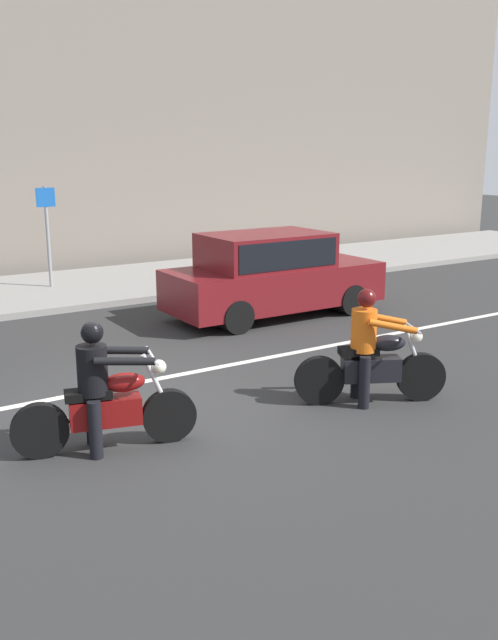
{
  "coord_description": "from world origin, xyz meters",
  "views": [
    {
      "loc": [
        -3.22,
        -8.0,
        3.34
      ],
      "look_at": [
        1.54,
        -0.51,
        1.11
      ],
      "focal_mm": 38.27,
      "sensor_mm": 36.0,
      "label": 1
    }
  ],
  "objects_px": {
    "motorcycle_with_rider_orange_stripe": "(370,357)",
    "parked_sedan_maroon": "(271,274)",
    "motorcycle_with_rider_black_leather": "(104,398)",
    "street_sign_post": "(47,226)"
  },
  "relations": [
    {
      "from": "parked_sedan_maroon",
      "to": "street_sign_post",
      "type": "height_order",
      "value": "street_sign_post"
    },
    {
      "from": "motorcycle_with_rider_orange_stripe",
      "to": "parked_sedan_maroon",
      "type": "distance_m",
      "value": 5.07
    },
    {
      "from": "parked_sedan_maroon",
      "to": "street_sign_post",
      "type": "bearing_deg",
      "value": 122.49
    },
    {
      "from": "motorcycle_with_rider_orange_stripe",
      "to": "motorcycle_with_rider_black_leather",
      "type": "relative_size",
      "value": 0.94
    },
    {
      "from": "motorcycle_with_rider_black_leather",
      "to": "street_sign_post",
      "type": "height_order",
      "value": "street_sign_post"
    },
    {
      "from": "parked_sedan_maroon",
      "to": "motorcycle_with_rider_orange_stripe",
      "type": "bearing_deg",
      "value": -109.05
    },
    {
      "from": "street_sign_post",
      "to": "motorcycle_with_rider_black_leather",
      "type": "bearing_deg",
      "value": -103.08
    },
    {
      "from": "motorcycle_with_rider_orange_stripe",
      "to": "parked_sedan_maroon",
      "type": "xyz_separation_m",
      "value": [
        1.65,
        4.79,
        0.24
      ]
    },
    {
      "from": "parked_sedan_maroon",
      "to": "motorcycle_with_rider_black_leather",
      "type": "bearing_deg",
      "value": -140.46
    },
    {
      "from": "motorcycle_with_rider_orange_stripe",
      "to": "motorcycle_with_rider_black_leather",
      "type": "bearing_deg",
      "value": 172.19
    }
  ]
}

